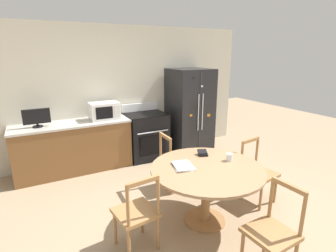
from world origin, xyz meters
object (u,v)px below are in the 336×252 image
(countertop_tv, at_px, (37,117))
(wallet, at_px, (203,153))
(oven_range, at_px, (146,135))
(dining_chair_left, at_px, (137,213))
(microwave, at_px, (104,111))
(refrigerator, at_px, (190,111))
(dining_chair_far, at_px, (174,162))
(dining_chair_right, at_px, (257,173))
(dining_chair_near, at_px, (273,232))
(candle_glass, at_px, (229,158))

(countertop_tv, distance_m, wallet, 2.77)
(oven_range, xyz_separation_m, dining_chair_left, (-1.15, -2.38, -0.03))
(dining_chair_left, relative_size, wallet, 5.70)
(microwave, distance_m, countertop_tv, 1.13)
(refrigerator, height_order, dining_chair_far, refrigerator)
(dining_chair_right, relative_size, wallet, 5.70)
(dining_chair_left, relative_size, dining_chair_near, 1.00)
(dining_chair_near, relative_size, wallet, 5.70)
(wallet, bearing_deg, dining_chair_left, -160.70)
(candle_glass, bearing_deg, dining_chair_right, 2.49)
(candle_glass, bearing_deg, wallet, 121.18)
(microwave, bearing_deg, candle_glass, -67.27)
(microwave, bearing_deg, dining_chair_right, -56.12)
(microwave, bearing_deg, dining_chair_far, -64.23)
(dining_chair_near, bearing_deg, dining_chair_far, -2.48)
(countertop_tv, bearing_deg, refrigerator, -1.36)
(wallet, bearing_deg, microwave, 111.28)
(dining_chair_left, bearing_deg, countertop_tv, 101.98)
(microwave, height_order, dining_chair_right, microwave)
(oven_range, height_order, dining_chair_right, oven_range)
(countertop_tv, distance_m, dining_chair_left, 2.59)
(dining_chair_left, bearing_deg, wallet, 13.06)
(dining_chair_right, height_order, dining_chair_near, same)
(oven_range, distance_m, countertop_tv, 2.02)
(dining_chair_far, bearing_deg, countertop_tv, -125.72)
(refrigerator, distance_m, countertop_tv, 2.94)
(microwave, distance_m, dining_chair_left, 2.50)
(countertop_tv, distance_m, dining_chair_near, 3.80)
(microwave, xyz_separation_m, dining_chair_near, (0.69, -3.30, -0.62))
(oven_range, relative_size, candle_glass, 11.44)
(refrigerator, bearing_deg, microwave, 177.22)
(candle_glass, relative_size, wallet, 0.60)
(dining_chair_left, height_order, dining_chair_near, same)
(countertop_tv, relative_size, dining_chair_left, 0.46)
(refrigerator, xyz_separation_m, wallet, (-1.03, -1.92, -0.11))
(oven_range, xyz_separation_m, dining_chair_right, (0.74, -2.27, -0.03))
(refrigerator, height_order, wallet, refrigerator)
(refrigerator, xyz_separation_m, microwave, (-1.81, 0.09, 0.17))
(oven_range, xyz_separation_m, wallet, (-0.02, -1.98, 0.30))
(candle_glass, bearing_deg, dining_chair_near, -106.15)
(dining_chair_right, height_order, dining_chair_left, same)
(dining_chair_left, xyz_separation_m, wallet, (1.12, 0.39, 0.34))
(dining_chair_right, xyz_separation_m, dining_chair_left, (-1.88, -0.10, 0.00))
(microwave, distance_m, dining_chair_right, 2.84)
(countertop_tv, bearing_deg, dining_chair_far, -37.68)
(dining_chair_left, bearing_deg, candle_glass, -2.92)
(dining_chair_far, bearing_deg, dining_chair_right, 46.19)
(countertop_tv, bearing_deg, dining_chair_left, -71.77)
(dining_chair_right, xyz_separation_m, wallet, (-0.76, 0.29, 0.34))
(candle_glass, bearing_deg, refrigerator, 69.51)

